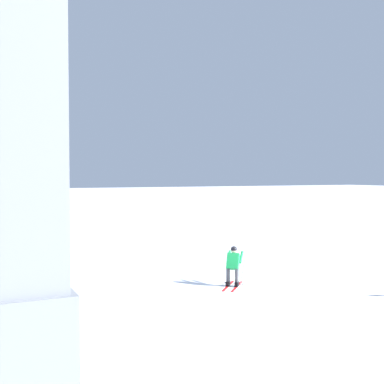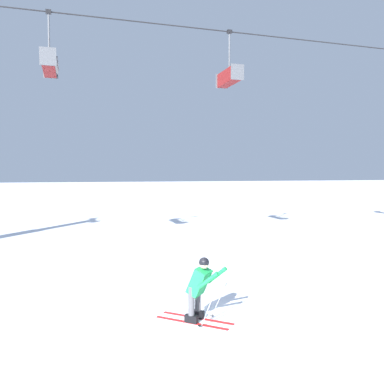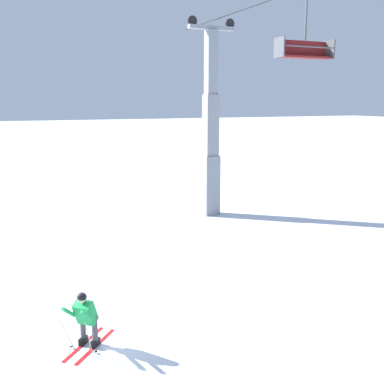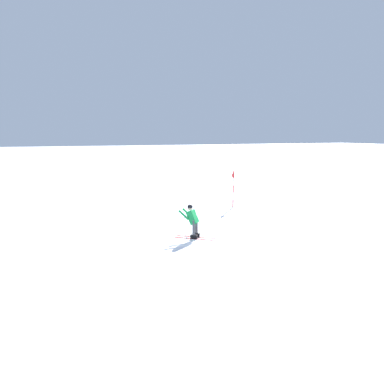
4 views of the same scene
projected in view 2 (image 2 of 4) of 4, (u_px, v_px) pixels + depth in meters
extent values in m
plane|color=white|center=(152.00, 329.00, 8.06)|extent=(260.00, 260.00, 0.00)
cube|color=red|center=(198.00, 318.00, 8.67)|extent=(1.29, 1.21, 0.01)
cube|color=black|center=(198.00, 314.00, 8.66)|extent=(0.28, 0.27, 0.16)
cylinder|color=#4C4C51|center=(198.00, 297.00, 8.65)|extent=(0.13, 0.13, 0.61)
cube|color=red|center=(191.00, 323.00, 8.39)|extent=(1.29, 1.21, 0.01)
cube|color=black|center=(191.00, 319.00, 8.38)|extent=(0.28, 0.27, 0.16)
cylinder|color=#4C4C51|center=(191.00, 301.00, 8.36)|extent=(0.13, 0.13, 0.61)
cube|color=green|center=(199.00, 281.00, 8.44)|extent=(0.62, 0.62, 0.62)
sphere|color=beige|center=(204.00, 264.00, 8.37)|extent=(0.20, 0.20, 0.20)
sphere|color=black|center=(204.00, 263.00, 8.37)|extent=(0.22, 0.22, 0.22)
cylinder|color=green|center=(217.00, 275.00, 8.50)|extent=(0.39, 0.37, 0.40)
cylinder|color=gray|center=(219.00, 301.00, 8.56)|extent=(0.42, 0.24, 1.03)
cylinder|color=black|center=(212.00, 315.00, 8.70)|extent=(0.07, 0.07, 0.01)
cylinder|color=green|center=(208.00, 280.00, 8.09)|extent=(0.39, 0.37, 0.40)
cylinder|color=gray|center=(208.00, 309.00, 8.07)|extent=(0.27, 0.40, 1.03)
cylinder|color=black|center=(199.00, 326.00, 8.12)|extent=(0.07, 0.07, 0.01)
cylinder|color=black|center=(251.00, 34.00, 17.34)|extent=(36.71, 0.05, 0.05)
cube|color=black|center=(48.00, 12.00, 14.92)|extent=(0.20, 0.16, 0.14)
cylinder|color=#4C4F54|center=(49.00, 34.00, 14.96)|extent=(0.07, 0.07, 1.64)
cube|color=maroon|center=(49.00, 71.00, 15.03)|extent=(0.45, 2.02, 0.06)
cube|color=maroon|center=(44.00, 63.00, 14.96)|extent=(0.06, 2.02, 0.55)
cylinder|color=#4C4F54|center=(58.00, 64.00, 15.10)|extent=(0.04, 1.92, 0.04)
cube|color=#4C4F54|center=(51.00, 70.00, 15.98)|extent=(0.57, 0.05, 0.63)
cube|color=#4C4F54|center=(48.00, 56.00, 14.05)|extent=(0.57, 0.05, 0.63)
cube|color=black|center=(229.00, 32.00, 17.04)|extent=(0.20, 0.16, 0.14)
cylinder|color=#4C4F54|center=(229.00, 51.00, 17.08)|extent=(0.07, 0.07, 1.63)
cube|color=maroon|center=(229.00, 83.00, 17.15)|extent=(0.45, 1.76, 0.06)
cube|color=maroon|center=(225.00, 77.00, 17.08)|extent=(0.06, 1.76, 0.55)
cylinder|color=#4C4F54|center=(236.00, 77.00, 17.22)|extent=(0.04, 1.67, 0.04)
cube|color=#4C4F54|center=(222.00, 81.00, 17.98)|extent=(0.57, 0.05, 0.63)
cube|color=#4C4F54|center=(237.00, 72.00, 16.29)|extent=(0.57, 0.05, 0.63)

